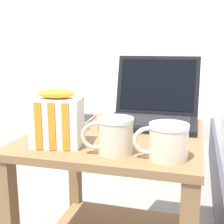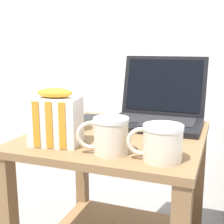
{
  "view_description": "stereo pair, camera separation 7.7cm",
  "coord_description": "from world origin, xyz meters",
  "px_view_note": "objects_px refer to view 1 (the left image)",
  "views": [
    {
      "loc": [
        0.25,
        -0.94,
        0.83
      ],
      "look_at": [
        0.0,
        -0.04,
        0.63
      ],
      "focal_mm": 50.0,
      "sensor_mm": 36.0,
      "label": 1
    },
    {
      "loc": [
        0.32,
        -0.92,
        0.83
      ],
      "look_at": [
        0.0,
        -0.04,
        0.63
      ],
      "focal_mm": 50.0,
      "sensor_mm": 36.0,
      "label": 2
    }
  ],
  "objects_px": {
    "mug_front_right": "(67,115)",
    "snack_bag": "(57,120)",
    "mug_mid_center": "(167,139)",
    "mug_front_left": "(115,134)",
    "cell_phone": "(82,119)",
    "laptop": "(153,109)"
  },
  "relations": [
    {
      "from": "snack_bag",
      "to": "mug_mid_center",
      "type": "bearing_deg",
      "value": -5.03
    },
    {
      "from": "laptop",
      "to": "mug_front_left",
      "type": "bearing_deg",
      "value": -97.6
    },
    {
      "from": "laptop",
      "to": "cell_phone",
      "type": "height_order",
      "value": "laptop"
    },
    {
      "from": "laptop",
      "to": "cell_phone",
      "type": "xyz_separation_m",
      "value": [
        -0.26,
        -0.05,
        -0.04
      ]
    },
    {
      "from": "mug_front_left",
      "to": "snack_bag",
      "type": "distance_m",
      "value": 0.18
    },
    {
      "from": "mug_front_right",
      "to": "snack_bag",
      "type": "bearing_deg",
      "value": -76.74
    },
    {
      "from": "mug_front_right",
      "to": "snack_bag",
      "type": "xyz_separation_m",
      "value": [
        0.03,
        -0.15,
        0.02
      ]
    },
    {
      "from": "mug_front_left",
      "to": "mug_front_right",
      "type": "height_order",
      "value": "mug_front_right"
    },
    {
      "from": "laptop",
      "to": "snack_bag",
      "type": "distance_m",
      "value": 0.41
    },
    {
      "from": "mug_front_right",
      "to": "snack_bag",
      "type": "relative_size",
      "value": 0.78
    },
    {
      "from": "laptop",
      "to": "snack_bag",
      "type": "relative_size",
      "value": 1.97
    },
    {
      "from": "cell_phone",
      "to": "mug_front_left",
      "type": "bearing_deg",
      "value": -56.2
    },
    {
      "from": "snack_bag",
      "to": "cell_phone",
      "type": "relative_size",
      "value": 1.05
    },
    {
      "from": "laptop",
      "to": "mug_mid_center",
      "type": "bearing_deg",
      "value": -76.55
    },
    {
      "from": "mug_front_right",
      "to": "laptop",
      "type": "bearing_deg",
      "value": 37.49
    },
    {
      "from": "mug_front_right",
      "to": "cell_phone",
      "type": "distance_m",
      "value": 0.16
    },
    {
      "from": "cell_phone",
      "to": "mug_mid_center",
      "type": "bearing_deg",
      "value": -42.63
    },
    {
      "from": "mug_mid_center",
      "to": "mug_front_left",
      "type": "bearing_deg",
      "value": 178.46
    },
    {
      "from": "laptop",
      "to": "mug_front_right",
      "type": "xyz_separation_m",
      "value": [
        -0.26,
        -0.2,
        0.01
      ]
    },
    {
      "from": "mug_front_right",
      "to": "cell_phone",
      "type": "bearing_deg",
      "value": 92.15
    },
    {
      "from": "mug_mid_center",
      "to": "snack_bag",
      "type": "height_order",
      "value": "snack_bag"
    },
    {
      "from": "mug_front_left",
      "to": "mug_front_right",
      "type": "relative_size",
      "value": 1.03
    }
  ]
}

